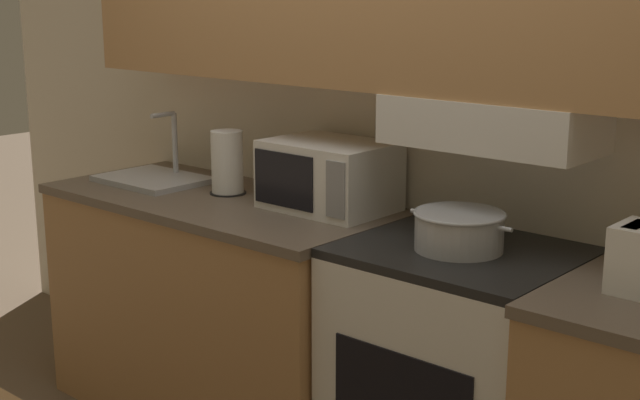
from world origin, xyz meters
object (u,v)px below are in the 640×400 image
(cooking_pot, at_px, (459,230))
(paper_towel_roll, at_px, (227,163))
(microwave, at_px, (329,175))
(stove_range, at_px, (457,384))
(sink_basin, at_px, (154,177))

(cooking_pot, height_order, paper_towel_roll, paper_towel_roll)
(cooking_pot, relative_size, paper_towel_roll, 1.45)
(paper_towel_roll, bearing_deg, microwave, 8.84)
(cooking_pot, xyz_separation_m, paper_towel_roll, (-1.13, 0.06, 0.06))
(stove_range, bearing_deg, microwave, 169.99)
(cooking_pot, distance_m, paper_towel_roll, 1.13)
(microwave, distance_m, sink_basin, 0.88)
(stove_range, height_order, paper_towel_roll, paper_towel_roll)
(cooking_pot, bearing_deg, paper_towel_roll, 176.85)
(cooking_pot, xyz_separation_m, microwave, (-0.65, 0.14, 0.06))
(microwave, relative_size, paper_towel_roll, 1.80)
(microwave, bearing_deg, cooking_pot, -11.68)
(stove_range, relative_size, cooking_pot, 2.53)
(cooking_pot, distance_m, sink_basin, 1.52)
(sink_basin, height_order, paper_towel_roll, sink_basin)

